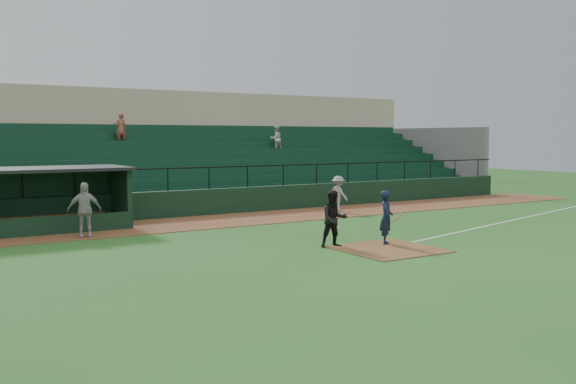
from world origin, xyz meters
TOP-DOWN VIEW (x-y plane):
  - ground at (0.00, 0.00)m, footprint 90.00×90.00m
  - warning_track at (0.00, 8.00)m, footprint 40.00×4.00m
  - home_plate_dirt at (0.00, -1.00)m, footprint 3.00×3.00m
  - foul_line at (8.00, 1.20)m, footprint 17.49×4.44m
  - stadium_structure at (-0.00, 16.46)m, footprint 38.00×13.08m
  - dugout at (-9.75, 9.56)m, footprint 8.90×3.20m
  - batter_at_plate at (0.57, -0.24)m, footprint 1.17×0.79m
  - umpire at (-1.20, 0.28)m, footprint 1.07×0.94m
  - runner at (4.70, 7.95)m, footprint 0.79×1.18m
  - dugout_player_a at (-7.58, 6.55)m, footprint 1.22×0.72m

SIDE VIEW (x-z plane):
  - ground at x=0.00m, z-range 0.00..0.00m
  - foul_line at x=8.00m, z-range 0.00..0.01m
  - warning_track at x=0.00m, z-range 0.00..0.03m
  - home_plate_dirt at x=0.00m, z-range 0.00..0.03m
  - runner at x=4.70m, z-range 0.03..1.73m
  - batter_at_plate at x=0.57m, z-range 0.00..1.81m
  - umpire at x=-1.20m, z-range 0.00..1.85m
  - dugout_player_a at x=-7.58m, z-range 0.03..1.98m
  - dugout at x=-9.75m, z-range 0.12..2.54m
  - stadium_structure at x=0.00m, z-range -0.90..5.50m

